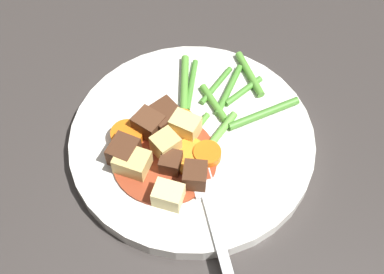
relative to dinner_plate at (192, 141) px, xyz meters
name	(u,v)px	position (x,y,z in m)	size (l,w,h in m)	color
ground_plane	(192,146)	(0.00, 0.00, -0.01)	(3.00, 3.00, 0.00)	#383330
dinner_plate	(192,141)	(0.00, 0.00, 0.00)	(0.26, 0.26, 0.02)	white
stew_sauce	(165,159)	(0.04, -0.01, 0.01)	(0.11, 0.11, 0.00)	#93381E
carrot_slice_0	(127,136)	(0.04, -0.06, 0.02)	(0.03, 0.03, 0.01)	orange
carrot_slice_1	(207,154)	(0.01, 0.03, 0.01)	(0.03, 0.03, 0.01)	orange
carrot_slice_2	(191,152)	(0.02, 0.01, 0.01)	(0.03, 0.03, 0.01)	orange
carrot_slice_3	(182,121)	(-0.01, -0.02, 0.01)	(0.02, 0.02, 0.01)	orange
carrot_slice_4	(164,133)	(0.01, -0.03, 0.01)	(0.03, 0.03, 0.01)	orange
carrot_slice_5	(189,166)	(0.03, 0.02, 0.01)	(0.02, 0.02, 0.01)	orange
potato_chunk_0	(168,195)	(0.08, 0.02, 0.02)	(0.02, 0.03, 0.02)	#EAD68C
potato_chunk_1	(184,129)	(0.00, -0.01, 0.02)	(0.02, 0.03, 0.03)	#E5CC7A
potato_chunk_2	(132,163)	(0.06, -0.03, 0.02)	(0.03, 0.03, 0.02)	#DBBC6B
potato_chunk_3	(166,145)	(0.03, -0.01, 0.02)	(0.02, 0.02, 0.03)	#DBBC6B
meat_chunk_0	(149,125)	(0.02, -0.04, 0.02)	(0.03, 0.02, 0.03)	#56331E
meat_chunk_1	(195,176)	(0.05, 0.03, 0.02)	(0.02, 0.02, 0.02)	#4C2B19
meat_chunk_2	(166,115)	(0.00, -0.03, 0.02)	(0.03, 0.03, 0.02)	#4C2B19
meat_chunk_3	(173,164)	(0.04, 0.00, 0.02)	(0.02, 0.02, 0.02)	#4C2B19
meat_chunk_4	(124,152)	(0.06, -0.05, 0.02)	(0.03, 0.03, 0.02)	#4C2B19
green_bean_0	(184,84)	(-0.05, -0.04, 0.01)	(0.01, 0.01, 0.08)	#599E38
green_bean_1	(216,85)	(-0.07, -0.01, 0.01)	(0.01, 0.01, 0.06)	#4C8E33
green_bean_2	(192,85)	(-0.06, -0.03, 0.01)	(0.01, 0.01, 0.07)	#4C8E33
green_bean_3	(217,136)	(-0.01, 0.02, 0.01)	(0.01, 0.01, 0.07)	#66AD42
green_bean_4	(243,91)	(-0.08, 0.02, 0.01)	(0.01, 0.01, 0.05)	#4C8E33
green_bean_5	(264,113)	(-0.06, 0.05, 0.01)	(0.01, 0.01, 0.08)	#4C8E33
green_bean_6	(215,103)	(-0.05, 0.00, 0.01)	(0.01, 0.01, 0.05)	#599E38
green_bean_7	(250,74)	(-0.10, 0.02, 0.01)	(0.01, 0.01, 0.06)	#599E38
green_bean_8	(229,90)	(-0.07, 0.01, 0.01)	(0.01, 0.01, 0.07)	#4C8E33
green_bean_9	(194,131)	(-0.01, 0.00, 0.01)	(0.01, 0.01, 0.05)	#599E38
fork	(212,216)	(0.07, 0.06, 0.01)	(0.14, 0.13, 0.00)	silver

